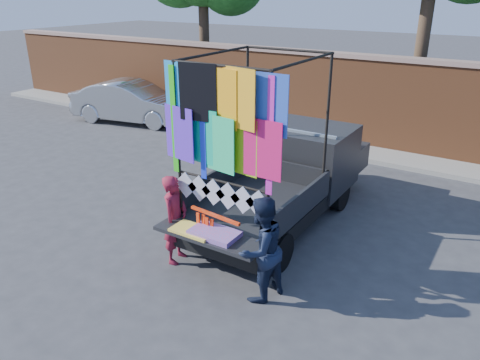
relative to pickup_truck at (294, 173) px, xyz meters
The scene contains 8 objects.
ground 2.26m from the pickup_truck, 94.15° to the right, with size 90.00×90.00×0.00m, color #38383A.
brick_wall 4.93m from the pickup_truck, 91.78° to the left, with size 30.00×0.45×2.61m.
curb 4.28m from the pickup_truck, 92.07° to the left, with size 30.00×1.20×0.12m, color gray.
pickup_truck is the anchor object (origin of this frame).
sedan 8.40m from the pickup_truck, 156.59° to the left, with size 1.46×4.19×1.38m, color #B8BCC0.
woman 2.85m from the pickup_truck, 106.78° to the right, with size 0.56×0.37×1.53m, color maroon.
man 3.01m from the pickup_truck, 72.93° to the right, with size 0.79×0.61×1.62m, color #141D33.
streamer_bundle 2.82m from the pickup_truck, 91.54° to the right, with size 0.96×0.16×0.66m.
Camera 1 is at (3.89, -5.86, 4.30)m, focal length 35.00 mm.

